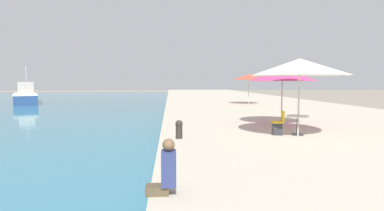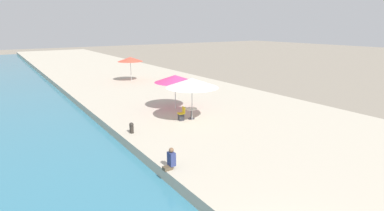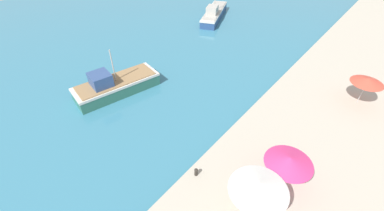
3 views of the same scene
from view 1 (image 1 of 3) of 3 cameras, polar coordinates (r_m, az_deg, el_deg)
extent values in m
cube|color=#BCB29E|center=(35.70, 8.13, 0.74)|extent=(16.00, 90.00, 0.58)
cube|color=navy|center=(41.68, -28.90, 1.31)|extent=(6.27, 10.64, 1.30)
cube|color=silver|center=(41.66, -28.93, 2.03)|extent=(6.36, 10.76, 0.25)
cube|color=#ADA89E|center=(41.65, -28.94, 2.27)|extent=(5.77, 9.79, 0.10)
cube|color=#B7B2A8|center=(39.79, -29.05, 3.10)|extent=(2.40, 2.78, 1.17)
cylinder|color=#B7B2A8|center=(41.64, -29.02, 4.48)|extent=(0.12, 0.12, 3.11)
cylinder|color=#B7B7B7|center=(11.65, 19.64, 0.29)|extent=(0.06, 0.06, 2.39)
cone|color=white|center=(11.64, 19.82, 6.92)|extent=(3.49, 3.49, 0.61)
cylinder|color=#B7B7B7|center=(14.71, 16.74, 0.81)|extent=(0.06, 0.06, 2.20)
cone|color=#E5387A|center=(14.69, 16.85, 5.57)|extent=(3.11, 3.11, 0.54)
cylinder|color=#B7B7B7|center=(27.69, 10.75, 2.73)|extent=(0.06, 0.06, 2.39)
cone|color=#E04C38|center=(27.68, 10.79, 5.40)|extent=(2.83, 2.83, 0.49)
cylinder|color=#333338|center=(12.00, 19.44, -5.24)|extent=(0.44, 0.44, 0.04)
cylinder|color=#333338|center=(11.95, 19.48, -3.68)|extent=(0.08, 0.08, 0.70)
cylinder|color=beige|center=(11.90, 19.52, -1.91)|extent=(0.80, 0.80, 0.04)
cube|color=#2D2D33|center=(11.81, 15.91, -4.30)|extent=(0.39, 0.39, 0.45)
cube|color=gold|center=(11.78, 15.94, -3.07)|extent=(0.46, 0.46, 0.06)
cube|color=gold|center=(11.79, 16.92, -1.96)|extent=(0.13, 0.40, 0.40)
cube|color=brown|center=(5.55, -6.63, -15.65)|extent=(0.41, 0.28, 0.16)
cube|color=navy|center=(5.43, -4.46, -11.81)|extent=(0.26, 0.36, 0.61)
sphere|color=brown|center=(5.33, -4.48, -7.49)|extent=(0.22, 0.22, 0.22)
cylinder|color=#2D2823|center=(10.64, -2.48, -5.09)|extent=(0.24, 0.24, 0.45)
sphere|color=#2D2823|center=(10.59, -2.48, -3.50)|extent=(0.26, 0.26, 0.26)
camera|label=2|loc=(9.09, -137.17, 23.98)|focal=28.00mm
camera|label=3|loc=(15.04, 80.28, 62.11)|focal=24.00mm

